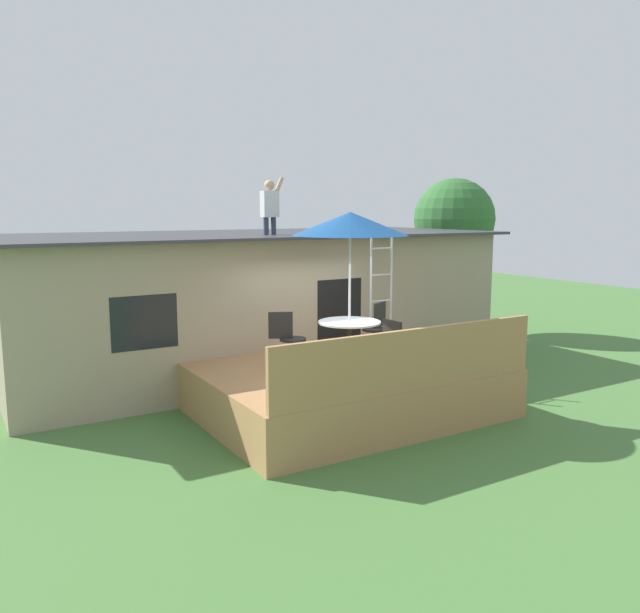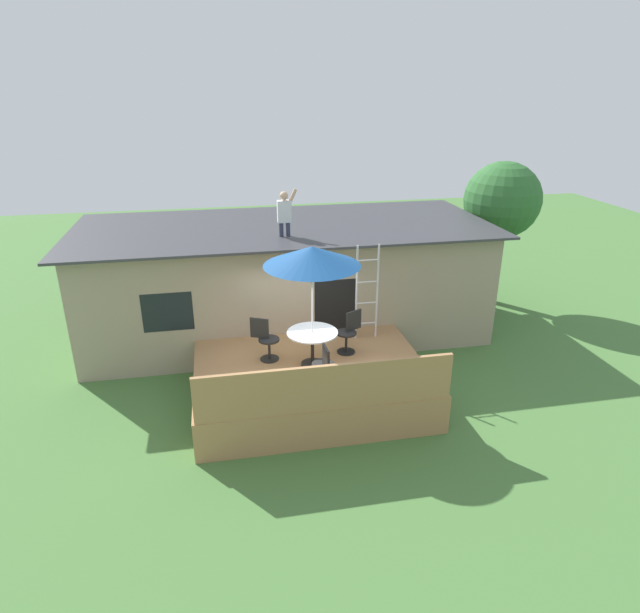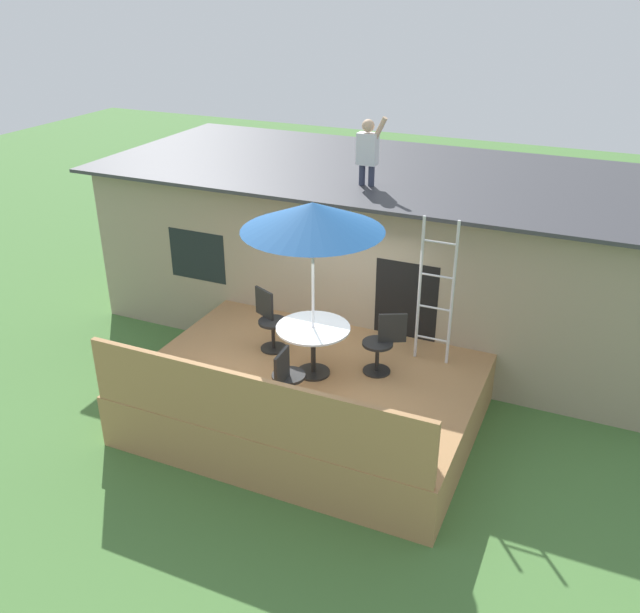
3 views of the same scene
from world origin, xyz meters
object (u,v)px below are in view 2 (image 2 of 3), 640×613
Objects in this scene: step_ladder at (367,292)px; backyard_tree at (502,202)px; patio_chair_right at (349,332)px; person_figure at (285,211)px; patio_chair_left at (266,339)px; patio_umbrella at (312,256)px; patio_chair_near at (324,366)px; patio_table at (312,339)px.

step_ladder is 0.52× the size of backyard_tree.
patio_chair_right is 6.98m from backyard_tree.
person_figure reaches higher than patio_chair_left.
person_figure is 1.21× the size of patio_chair_left.
patio_chair_left is at bearing 154.68° from patio_umbrella.
patio_chair_right is (1.06, -2.07, -2.24)m from person_figure.
person_figure reaches higher than patio_umbrella.
patio_chair_right is (1.80, 0.01, 0.00)m from patio_chair_left.
backyard_tree is (7.26, 3.96, 1.82)m from patio_chair_left.
patio_chair_near is (0.97, -1.39, 0.00)m from patio_chair_left.
backyard_tree is (6.29, 5.35, 1.82)m from patio_chair_near.
patio_umbrella is 2.76× the size of patio_chair_near.
backyard_tree reaches higher than person_figure.
patio_umbrella is 2.76× the size of patio_chair_left.
patio_umbrella is 2.14m from patio_chair_left.
backyard_tree reaches higher than patio_umbrella.
patio_umbrella reaches higher than patio_table.
patio_chair_left is 1.00× the size of patio_chair_right.
step_ladder reaches higher than patio_chair_right.
step_ladder is 1.05m from patio_chair_right.
person_figure is 0.26× the size of backyard_tree.
patio_umbrella is at bearing -145.26° from backyard_tree.
patio_umbrella is 2.29× the size of person_figure.
step_ladder is at bearing -41.96° from person_figure.
person_figure is at bearing 94.12° from patio_umbrella.
patio_chair_right is at bearing 26.79° from patio_table.
patio_chair_left is at bearing 154.68° from patio_table.
patio_umbrella is 0.60× the size of backyard_tree.
backyard_tree reaches higher than patio_chair_near.
patio_umbrella is 1.15× the size of step_ladder.
patio_umbrella is (0.00, 0.00, 1.76)m from patio_table.
patio_table is 0.25× the size of backyard_tree.
patio_chair_left is 0.22× the size of backyard_tree.
backyard_tree reaches higher than step_ladder.
patio_chair_left is at bearing -151.36° from backyard_tree.
patio_chair_near is at bearing -86.90° from patio_umbrella.
patio_chair_left is at bearing -109.47° from person_figure.
step_ladder is at bearing 36.60° from patio_umbrella.
patio_table is 0.94× the size of person_figure.
person_figure is at bearing 0.75° from patio_chair_near.
patio_table is 3.29m from person_figure.
patio_chair_left is at bearing 31.84° from patio_chair_near.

